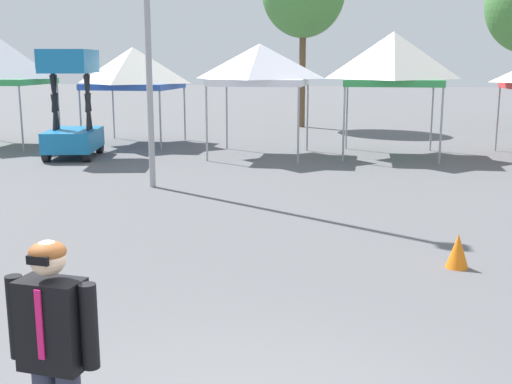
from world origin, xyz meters
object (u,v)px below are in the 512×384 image
canopy_tent_left_of_center (1,61)px  canopy_tent_right_of_center (133,68)px  canopy_tent_behind_center (393,59)px  canopy_tent_center (260,65)px  traffic_cone_lot_center (458,251)px  person_foreground (54,351)px  scissor_lift (73,124)px

canopy_tent_left_of_center → canopy_tent_right_of_center: bearing=15.9°
canopy_tent_behind_center → canopy_tent_center: bearing=-169.3°
traffic_cone_lot_center → canopy_tent_right_of_center: bearing=128.4°
canopy_tent_right_of_center → canopy_tent_center: size_ratio=0.99×
canopy_tent_center → canopy_tent_behind_center: size_ratio=0.91×
person_foreground → canopy_tent_behind_center: bearing=82.0°
scissor_lift → person_foreground: bearing=-63.6°
canopy_tent_left_of_center → canopy_tent_right_of_center: 4.43m
canopy_tent_left_of_center → canopy_tent_behind_center: 12.96m
canopy_tent_right_of_center → traffic_cone_lot_center: canopy_tent_right_of_center is taller
canopy_tent_right_of_center → scissor_lift: bearing=-100.5°
person_foreground → traffic_cone_lot_center: person_foreground is taller
person_foreground → traffic_cone_lot_center: 6.40m
canopy_tent_behind_center → scissor_lift: size_ratio=1.17×
canopy_tent_behind_center → traffic_cone_lot_center: size_ratio=7.50×
canopy_tent_right_of_center → canopy_tent_behind_center: size_ratio=0.89×
canopy_tent_behind_center → scissor_lift: bearing=-166.8°
canopy_tent_left_of_center → canopy_tent_center: bearing=-4.7°
canopy_tent_center → canopy_tent_behind_center: canopy_tent_behind_center is taller
canopy_tent_left_of_center → traffic_cone_lot_center: size_ratio=7.31×
traffic_cone_lot_center → person_foreground: bearing=-119.8°
person_foreground → canopy_tent_left_of_center: bearing=123.1°
traffic_cone_lot_center → canopy_tent_center: bearing=115.2°
canopy_tent_right_of_center → person_foreground: (6.42, -17.61, -1.58)m
canopy_tent_center → person_foreground: (1.62, -15.66, -1.72)m
canopy_tent_center → canopy_tent_behind_center: bearing=10.7°
canopy_tent_center → traffic_cone_lot_center: bearing=-64.8°
canopy_tent_center → scissor_lift: (-5.43, -1.45, -1.73)m
scissor_lift → traffic_cone_lot_center: 13.42m
canopy_tent_center → traffic_cone_lot_center: (4.77, -10.14, -2.51)m
canopy_tent_behind_center → scissor_lift: (-9.34, -2.19, -1.90)m
scissor_lift → traffic_cone_lot_center: scissor_lift is taller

